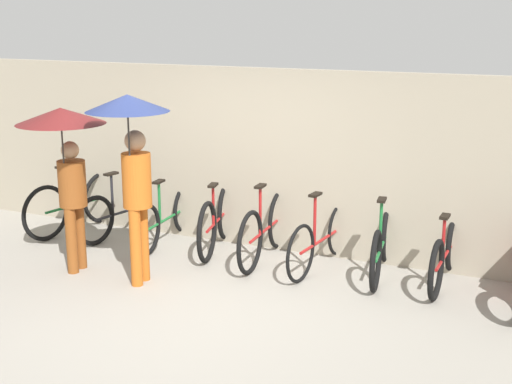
{
  "coord_description": "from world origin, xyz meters",
  "views": [
    {
      "loc": [
        3.68,
        -5.96,
        2.98
      ],
      "look_at": [
        0.48,
        1.15,
        1.0
      ],
      "focal_mm": 50.0,
      "sensor_mm": 36.0,
      "label": 1
    }
  ],
  "objects_px": {
    "parked_bicycle_2": "(167,217)",
    "parked_bicycle_4": "(266,229)",
    "parked_bicycle_5": "(322,238)",
    "parked_bicycle_6": "(382,245)",
    "parked_bicycle_0": "(76,204)",
    "pedestrian_leading": "(65,144)",
    "parked_bicycle_1": "(123,211)",
    "parked_bicycle_7": "(445,254)",
    "parked_bicycle_3": "(217,220)",
    "pedestrian_center": "(132,143)"
  },
  "relations": [
    {
      "from": "parked_bicycle_7",
      "to": "pedestrian_leading",
      "type": "xyz_separation_m",
      "value": [
        -4.03,
        -1.43,
        1.19
      ]
    },
    {
      "from": "parked_bicycle_3",
      "to": "parked_bicycle_7",
      "type": "distance_m",
      "value": 2.88
    },
    {
      "from": "pedestrian_center",
      "to": "parked_bicycle_7",
      "type": "bearing_deg",
      "value": -161.93
    },
    {
      "from": "parked_bicycle_3",
      "to": "parked_bicycle_4",
      "type": "bearing_deg",
      "value": -110.26
    },
    {
      "from": "parked_bicycle_6",
      "to": "parked_bicycle_0",
      "type": "bearing_deg",
      "value": 82.94
    },
    {
      "from": "parked_bicycle_2",
      "to": "pedestrian_leading",
      "type": "height_order",
      "value": "pedestrian_leading"
    },
    {
      "from": "parked_bicycle_5",
      "to": "pedestrian_center",
      "type": "relative_size",
      "value": 0.82
    },
    {
      "from": "parked_bicycle_4",
      "to": "parked_bicycle_1",
      "type": "bearing_deg",
      "value": 84.09
    },
    {
      "from": "parked_bicycle_3",
      "to": "pedestrian_center",
      "type": "bearing_deg",
      "value": 157.92
    },
    {
      "from": "pedestrian_center",
      "to": "parked_bicycle_0",
      "type": "bearing_deg",
      "value": -42.62
    },
    {
      "from": "parked_bicycle_5",
      "to": "pedestrian_center",
      "type": "xyz_separation_m",
      "value": [
        -1.69,
        -1.39,
        1.25
      ]
    },
    {
      "from": "parked_bicycle_7",
      "to": "pedestrian_center",
      "type": "distance_m",
      "value": 3.67
    },
    {
      "from": "parked_bicycle_7",
      "to": "pedestrian_leading",
      "type": "relative_size",
      "value": 0.85
    },
    {
      "from": "parked_bicycle_4",
      "to": "parked_bicycle_2",
      "type": "bearing_deg",
      "value": 84.2
    },
    {
      "from": "parked_bicycle_2",
      "to": "pedestrian_center",
      "type": "distance_m",
      "value": 1.97
    },
    {
      "from": "parked_bicycle_1",
      "to": "parked_bicycle_7",
      "type": "relative_size",
      "value": 0.99
    },
    {
      "from": "parked_bicycle_2",
      "to": "parked_bicycle_5",
      "type": "relative_size",
      "value": 0.99
    },
    {
      "from": "parked_bicycle_5",
      "to": "parked_bicycle_7",
      "type": "xyz_separation_m",
      "value": [
        1.44,
        0.05,
        -0.02
      ]
    },
    {
      "from": "parked_bicycle_3",
      "to": "pedestrian_leading",
      "type": "distance_m",
      "value": 2.18
    },
    {
      "from": "parked_bicycle_0",
      "to": "pedestrian_center",
      "type": "xyz_separation_m",
      "value": [
        1.91,
        -1.38,
        1.23
      ]
    },
    {
      "from": "parked_bicycle_3",
      "to": "parked_bicycle_0",
      "type": "bearing_deg",
      "value": 80.01
    },
    {
      "from": "parked_bicycle_2",
      "to": "parked_bicycle_7",
      "type": "distance_m",
      "value": 3.6
    },
    {
      "from": "parked_bicycle_1",
      "to": "parked_bicycle_7",
      "type": "distance_m",
      "value": 4.31
    },
    {
      "from": "pedestrian_center",
      "to": "parked_bicycle_1",
      "type": "bearing_deg",
      "value": -57.73
    },
    {
      "from": "parked_bicycle_6",
      "to": "pedestrian_leading",
      "type": "xyz_separation_m",
      "value": [
        -3.31,
        -1.41,
        1.17
      ]
    },
    {
      "from": "parked_bicycle_5",
      "to": "parked_bicycle_6",
      "type": "relative_size",
      "value": 1.03
    },
    {
      "from": "pedestrian_leading",
      "to": "pedestrian_center",
      "type": "xyz_separation_m",
      "value": [
        0.91,
        -0.02,
        0.08
      ]
    },
    {
      "from": "parked_bicycle_2",
      "to": "parked_bicycle_7",
      "type": "xyz_separation_m",
      "value": [
        3.6,
        0.01,
        -0.01
      ]
    },
    {
      "from": "parked_bicycle_7",
      "to": "parked_bicycle_5",
      "type": "bearing_deg",
      "value": 92.54
    },
    {
      "from": "parked_bicycle_4",
      "to": "parked_bicycle_5",
      "type": "relative_size",
      "value": 1.02
    },
    {
      "from": "parked_bicycle_4",
      "to": "parked_bicycle_6",
      "type": "distance_m",
      "value": 1.44
    },
    {
      "from": "parked_bicycle_1",
      "to": "parked_bicycle_6",
      "type": "relative_size",
      "value": 0.97
    },
    {
      "from": "parked_bicycle_2",
      "to": "parked_bicycle_5",
      "type": "bearing_deg",
      "value": -94.85
    },
    {
      "from": "parked_bicycle_0",
      "to": "parked_bicycle_4",
      "type": "height_order",
      "value": "parked_bicycle_4"
    },
    {
      "from": "parked_bicycle_0",
      "to": "parked_bicycle_2",
      "type": "height_order",
      "value": "parked_bicycle_0"
    },
    {
      "from": "parked_bicycle_6",
      "to": "pedestrian_center",
      "type": "height_order",
      "value": "pedestrian_center"
    },
    {
      "from": "parked_bicycle_3",
      "to": "parked_bicycle_5",
      "type": "distance_m",
      "value": 1.44
    },
    {
      "from": "parked_bicycle_1",
      "to": "parked_bicycle_7",
      "type": "bearing_deg",
      "value": -78.81
    },
    {
      "from": "parked_bicycle_1",
      "to": "parked_bicycle_6",
      "type": "xyz_separation_m",
      "value": [
        3.59,
        -0.04,
        0.01
      ]
    },
    {
      "from": "parked_bicycle_1",
      "to": "parked_bicycle_3",
      "type": "height_order",
      "value": "parked_bicycle_3"
    },
    {
      "from": "parked_bicycle_5",
      "to": "pedestrian_leading",
      "type": "relative_size",
      "value": 0.9
    },
    {
      "from": "pedestrian_center",
      "to": "pedestrian_leading",
      "type": "bearing_deg",
      "value": -7.89
    },
    {
      "from": "parked_bicycle_0",
      "to": "parked_bicycle_3",
      "type": "xyz_separation_m",
      "value": [
        2.16,
        0.09,
        0.0
      ]
    },
    {
      "from": "parked_bicycle_2",
      "to": "parked_bicycle_4",
      "type": "height_order",
      "value": "parked_bicycle_4"
    },
    {
      "from": "parked_bicycle_5",
      "to": "parked_bicycle_6",
      "type": "distance_m",
      "value": 0.72
    },
    {
      "from": "parked_bicycle_3",
      "to": "parked_bicycle_2",
      "type": "bearing_deg",
      "value": 80.74
    },
    {
      "from": "parked_bicycle_0",
      "to": "parked_bicycle_5",
      "type": "bearing_deg",
      "value": -78.71
    },
    {
      "from": "parked_bicycle_0",
      "to": "pedestrian_leading",
      "type": "xyz_separation_m",
      "value": [
        1.0,
        -1.36,
        1.14
      ]
    },
    {
      "from": "parked_bicycle_1",
      "to": "parked_bicycle_3",
      "type": "relative_size",
      "value": 0.98
    },
    {
      "from": "pedestrian_leading",
      "to": "parked_bicycle_0",
      "type": "bearing_deg",
      "value": -59.8
    }
  ]
}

